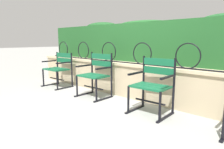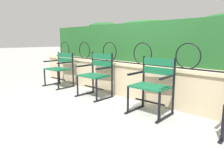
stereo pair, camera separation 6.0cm
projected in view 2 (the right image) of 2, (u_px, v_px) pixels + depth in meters
The scene contains 7 objects.
ground_plane at pixel (109, 105), 3.60m from camera, with size 60.00×60.00×0.00m, color #9E9E99.
stone_wall at pixel (136, 80), 4.07m from camera, with size 6.23×0.41×0.69m.
iron_arch_fence at pixel (126, 54), 4.07m from camera, with size 5.71×0.02×0.42m.
hedge_row at pixel (150, 41), 4.30m from camera, with size 6.10×0.64×0.91m.
park_chair_leftmost at pixel (60, 68), 5.05m from camera, with size 0.66×0.55×0.84m.
park_chair_centre_left at pixel (96, 74), 4.12m from camera, with size 0.62×0.54×0.89m.
park_chair_centre_right at pixel (153, 84), 3.16m from camera, with size 0.61×0.54×0.88m.
Camera 2 is at (2.45, -2.44, 1.15)m, focal length 32.50 mm.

